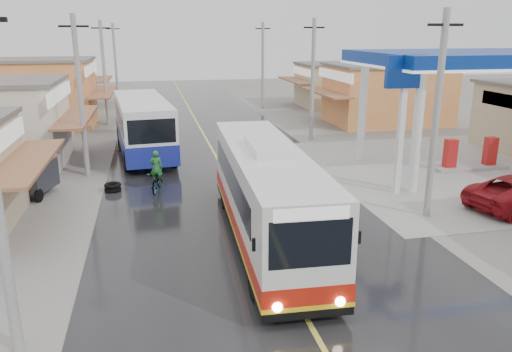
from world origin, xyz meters
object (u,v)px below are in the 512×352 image
object	(u,v)px
cyclist	(157,178)
tyre_stack	(113,187)
second_bus	(143,125)
coach_bus	(266,194)
tricycle_near	(34,175)

from	to	relation	value
cyclist	tyre_stack	size ratio (longest dim) A/B	2.53
second_bus	tyre_stack	xyz separation A→B (m)	(-1.43, -7.03, -1.60)
second_bus	cyclist	distance (m)	7.53
cyclist	coach_bus	bearing A→B (deg)	-48.52
coach_bus	second_bus	xyz separation A→B (m)	(-4.26, 13.92, 0.08)
second_bus	tricycle_near	world-z (taller)	second_bus
coach_bus	tyre_stack	distance (m)	9.07
cyclist	tricycle_near	bearing A→B (deg)	-173.45
coach_bus	tyre_stack	size ratio (longest dim) A/B	14.69
tyre_stack	cyclist	bearing A→B (deg)	-10.74
coach_bus	cyclist	world-z (taller)	coach_bus
tricycle_near	tyre_stack	size ratio (longest dim) A/B	3.20
second_bus	cyclist	world-z (taller)	second_bus
coach_bus	second_bus	size ratio (longest dim) A/B	1.12
second_bus	cyclist	size ratio (longest dim) A/B	5.19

